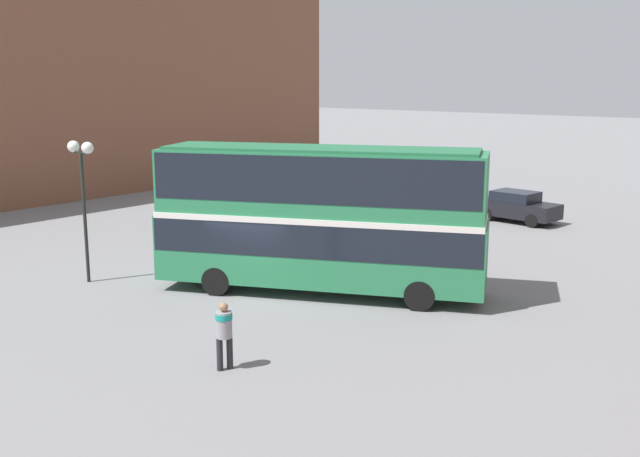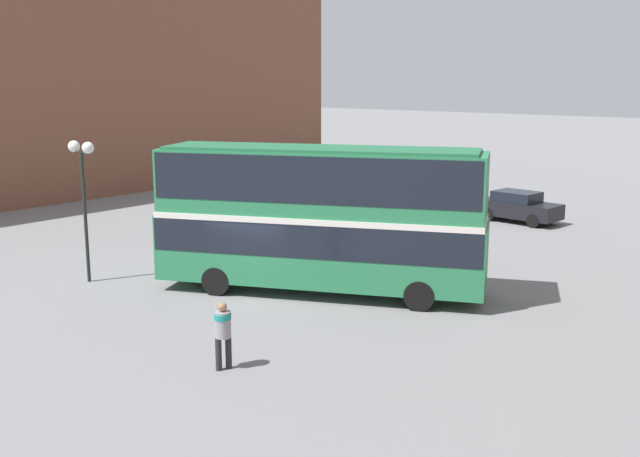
% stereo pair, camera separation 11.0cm
% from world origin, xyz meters
% --- Properties ---
extents(ground_plane, '(240.00, 240.00, 0.00)m').
position_xyz_m(ground_plane, '(0.00, 0.00, 0.00)').
color(ground_plane, slate).
extents(building_row_left, '(12.01, 38.85, 13.80)m').
position_xyz_m(building_row_left, '(-27.30, 10.24, 6.91)').
color(building_row_left, brown).
rests_on(building_row_left, ground_plane).
extents(double_decker_bus, '(10.98, 6.88, 4.92)m').
position_xyz_m(double_decker_bus, '(1.46, 1.47, 2.80)').
color(double_decker_bus, '#287A4C').
rests_on(double_decker_bus, ground_plane).
extents(pedestrian_foreground, '(0.56, 0.56, 1.74)m').
position_xyz_m(pedestrian_foreground, '(3.90, -5.28, 1.06)').
color(pedestrian_foreground, '#232328').
rests_on(pedestrian_foreground, ground_plane).
extents(parked_car_kerb_near, '(4.35, 2.15, 1.65)m').
position_xyz_m(parked_car_kerb_near, '(-8.38, 5.92, 0.83)').
color(parked_car_kerb_near, slate).
rests_on(parked_car_kerb_near, ground_plane).
extents(parked_car_kerb_far, '(4.20, 2.13, 1.54)m').
position_xyz_m(parked_car_kerb_far, '(1.20, 17.45, 0.78)').
color(parked_car_kerb_far, black).
rests_on(parked_car_kerb_far, ground_plane).
extents(street_lamp_twin_globe, '(1.25, 0.41, 5.00)m').
position_xyz_m(street_lamp_twin_globe, '(-5.79, -2.68, 3.99)').
color(street_lamp_twin_globe, black).
rests_on(street_lamp_twin_globe, ground_plane).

